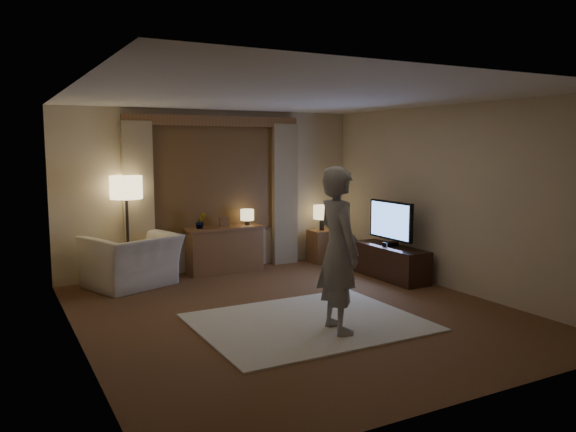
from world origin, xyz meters
TOP-DOWN VIEW (x-y plane):
  - room at (0.00, 0.50)m, footprint 5.04×5.54m
  - rug at (-0.08, -0.42)m, footprint 2.50×2.00m
  - sideboard at (0.07, 2.50)m, footprint 1.20×0.40m
  - picture_frame at (0.07, 2.50)m, footprint 0.16×0.02m
  - plant at (-0.33, 2.50)m, footprint 0.17×0.13m
  - table_lamp_sideboard at (0.47, 2.50)m, footprint 0.22×0.22m
  - floor_lamp at (-1.46, 2.50)m, footprint 0.47×0.47m
  - armchair at (-1.47, 2.25)m, footprint 1.47×1.38m
  - side_table at (1.88, 2.45)m, footprint 0.40×0.40m
  - table_lamp_side at (1.88, 2.45)m, footprint 0.30×0.30m
  - tv_stand at (2.15, 0.89)m, footprint 0.45×1.40m
  - tv at (2.15, 0.89)m, footprint 0.24×0.96m
  - person at (0.05, -0.85)m, footprint 0.50×0.70m

SIDE VIEW (x-z plane):
  - rug at x=-0.08m, z-range 0.00..0.02m
  - tv_stand at x=2.15m, z-range 0.00..0.50m
  - side_table at x=1.88m, z-range 0.00..0.56m
  - sideboard at x=0.07m, z-range 0.00..0.70m
  - armchair at x=-1.47m, z-range 0.00..0.76m
  - picture_frame at x=0.07m, z-range 0.70..0.90m
  - plant at x=-0.33m, z-range 0.70..1.00m
  - table_lamp_side at x=1.88m, z-range 0.65..1.09m
  - tv at x=2.15m, z-range 0.54..1.23m
  - table_lamp_sideboard at x=0.47m, z-range 0.75..1.05m
  - person at x=0.05m, z-range 0.02..1.81m
  - room at x=0.00m, z-range 0.01..2.65m
  - floor_lamp at x=-1.46m, z-range 0.54..2.14m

